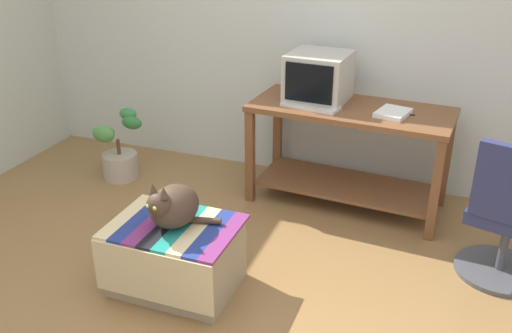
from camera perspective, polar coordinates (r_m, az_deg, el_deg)
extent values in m
plane|color=olive|center=(3.15, -5.46, -15.38)|extent=(14.00, 14.00, 0.00)
cube|color=silver|center=(4.39, 5.83, 15.20)|extent=(8.00, 0.10, 2.60)
cube|color=brown|center=(4.13, -0.60, 0.98)|extent=(0.06, 0.06, 0.71)
cube|color=brown|center=(3.82, 17.58, -2.39)|extent=(0.06, 0.06, 0.71)
cube|color=brown|center=(4.29, 18.60, 0.56)|extent=(0.06, 0.06, 0.71)
cube|color=brown|center=(4.58, 2.19, 3.40)|extent=(0.06, 0.06, 0.71)
cube|color=brown|center=(4.25, 8.99, -1.85)|extent=(1.31, 0.60, 0.02)
cube|color=brown|center=(4.02, 9.55, 5.66)|extent=(1.43, 0.70, 0.04)
cube|color=#BCB7A8|center=(4.13, 6.22, 6.82)|extent=(0.31, 0.31, 0.02)
cube|color=#BCB7A8|center=(4.08, 6.33, 8.97)|extent=(0.44, 0.44, 0.34)
cube|color=black|center=(3.89, 5.33, 8.33)|extent=(0.34, 0.04, 0.27)
cube|color=beige|center=(3.95, 5.50, 6.06)|extent=(0.42, 0.22, 0.02)
cube|color=white|center=(3.90, 13.63, 5.27)|extent=(0.24, 0.28, 0.03)
cube|color=tan|center=(3.31, -8.06, -9.01)|extent=(0.68, 0.49, 0.39)
cube|color=beige|center=(3.10, -10.46, -10.95)|extent=(0.71, 0.01, 0.31)
cube|color=beige|center=(3.35, -13.00, -4.93)|extent=(0.09, 0.52, 0.02)
cube|color=navy|center=(3.31, -11.69, -5.23)|extent=(0.09, 0.52, 0.02)
cube|color=#7A2D6B|center=(3.27, -10.35, -5.53)|extent=(0.09, 0.52, 0.02)
cube|color=black|center=(3.23, -8.98, -5.84)|extent=(0.09, 0.52, 0.02)
cube|color=#1E897A|center=(3.19, -7.57, -6.14)|extent=(0.09, 0.52, 0.02)
cube|color=beige|center=(3.15, -6.12, -6.46)|extent=(0.09, 0.52, 0.02)
cube|color=navy|center=(3.12, -4.64, -6.77)|extent=(0.09, 0.52, 0.02)
cube|color=#7A2D6B|center=(3.08, -3.13, -7.09)|extent=(0.09, 0.52, 0.02)
ellipsoid|color=#473323|center=(3.15, -8.24, -3.97)|extent=(0.31, 0.35, 0.24)
sphere|color=#473323|center=(3.04, -9.71, -3.77)|extent=(0.14, 0.14, 0.14)
cylinder|color=#473323|center=(3.19, -5.70, -5.38)|extent=(0.25, 0.09, 0.04)
cone|color=#473323|center=(3.03, -10.36, -2.22)|extent=(0.05, 0.05, 0.06)
cone|color=#473323|center=(2.98, -9.29, -2.58)|extent=(0.05, 0.05, 0.06)
sphere|color=#C6D151|center=(3.02, -10.83, -3.93)|extent=(0.02, 0.02, 0.02)
sphere|color=#C6D151|center=(2.99, -10.15, -4.18)|extent=(0.02, 0.02, 0.02)
cylinder|color=#B7A893|center=(4.72, -13.48, 0.08)|extent=(0.28, 0.28, 0.21)
cylinder|color=brown|center=(4.66, -13.68, 1.93)|extent=(0.03, 0.03, 0.12)
ellipsoid|color=#2D7033|center=(4.48, -12.40, 4.33)|extent=(0.17, 0.09, 0.10)
ellipsoid|color=#38843D|center=(4.69, -12.77, 5.20)|extent=(0.15, 0.10, 0.09)
ellipsoid|color=#4C8E42|center=(4.68, -15.09, 3.31)|extent=(0.19, 0.15, 0.10)
ellipsoid|color=#4C8E42|center=(4.48, -15.10, 3.19)|extent=(0.19, 0.10, 0.14)
cylinder|color=#4C4C51|center=(3.79, 23.23, -9.56)|extent=(0.52, 0.52, 0.03)
cylinder|color=#4C4C51|center=(3.69, 23.71, -7.18)|extent=(0.05, 0.05, 0.34)
cube|color=navy|center=(3.59, 24.28, -4.33)|extent=(0.52, 0.52, 0.08)
cube|color=navy|center=(3.31, 24.28, -1.73)|extent=(0.38, 0.16, 0.44)
cylinder|color=black|center=(3.92, 14.70, 5.08)|extent=(0.14, 0.04, 0.01)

